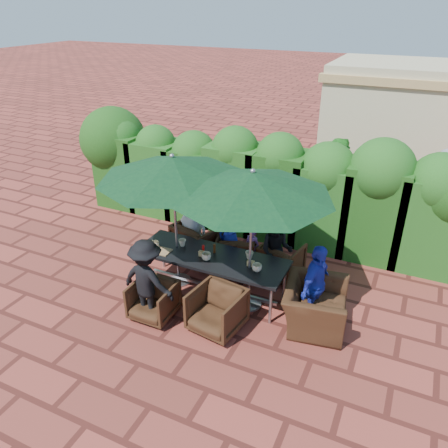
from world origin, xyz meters
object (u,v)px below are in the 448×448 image
at_px(chair_far_mid, 236,249).
at_px(chair_far_right, 281,258).
at_px(dining_table, 211,260).
at_px(chair_far_left, 199,239).
at_px(chair_near_right, 217,309).
at_px(umbrella_right, 252,184).
at_px(chair_near_left, 153,299).
at_px(chair_end_right, 316,300).
at_px(umbrella_left, 173,168).

relative_size(chair_far_mid, chair_far_right, 1.05).
relative_size(dining_table, chair_far_left, 3.03).
distance_m(chair_far_right, chair_near_right, 1.94).
relative_size(umbrella_right, chair_far_right, 3.51).
relative_size(dining_table, umbrella_right, 1.04).
distance_m(chair_near_left, chair_end_right, 2.59).
xyz_separation_m(chair_far_right, chair_end_right, (0.93, -1.13, 0.11)).
height_order(dining_table, chair_near_left, dining_table).
distance_m(chair_far_mid, chair_near_right, 1.88).
bearing_deg(chair_near_left, chair_far_right, 53.63).
distance_m(umbrella_left, chair_far_mid, 2.19).
bearing_deg(umbrella_left, dining_table, -3.52).
bearing_deg(chair_near_right, chair_end_right, 37.41).
relative_size(dining_table, chair_far_right, 3.65).
bearing_deg(dining_table, chair_near_left, -119.69).
bearing_deg(umbrella_left, umbrella_right, -3.83).
relative_size(chair_far_left, chair_near_right, 1.12).
height_order(chair_far_left, chair_end_right, chair_end_right).
distance_m(dining_table, umbrella_right, 1.70).
relative_size(umbrella_left, chair_far_left, 2.89).
bearing_deg(chair_far_mid, chair_end_right, 132.59).
bearing_deg(chair_near_left, chair_far_mid, 72.84).
height_order(dining_table, umbrella_left, umbrella_left).
xyz_separation_m(umbrella_left, chair_far_right, (1.64, 1.01, -1.85)).
bearing_deg(chair_near_left, chair_near_right, 8.24).
xyz_separation_m(umbrella_left, umbrella_right, (1.43, -0.10, 0.00)).
distance_m(umbrella_right, chair_near_right, 2.00).
height_order(umbrella_left, chair_near_right, umbrella_left).
xyz_separation_m(umbrella_left, chair_far_mid, (0.74, 0.94, -1.83)).
relative_size(dining_table, chair_near_right, 3.40).
distance_m(umbrella_left, chair_near_right, 2.36).
xyz_separation_m(chair_far_left, chair_near_right, (1.24, -1.77, -0.05)).
bearing_deg(chair_far_mid, umbrella_right, 106.55).
bearing_deg(chair_far_mid, chair_far_left, -13.43).
relative_size(chair_far_mid, chair_near_right, 0.98).
xyz_separation_m(umbrella_right, chair_near_right, (-0.22, -0.78, -1.83)).
bearing_deg(chair_far_right, umbrella_right, 90.63).
distance_m(umbrella_right, chair_end_right, 2.07).
height_order(chair_far_mid, chair_near_left, chair_far_mid).
height_order(umbrella_left, chair_far_right, umbrella_left).
distance_m(umbrella_right, chair_near_left, 2.46).
bearing_deg(chair_far_right, dining_table, 59.63).
bearing_deg(chair_near_right, chair_far_left, 133.36).
bearing_deg(chair_far_mid, dining_table, 70.73).
distance_m(umbrella_left, chair_far_right, 2.67).
bearing_deg(chair_near_left, umbrella_right, 35.83).
distance_m(chair_far_mid, chair_far_right, 0.90).
bearing_deg(dining_table, chair_far_mid, 87.92).
height_order(umbrella_right, chair_far_right, umbrella_right).
xyz_separation_m(dining_table, chair_far_right, (0.93, 1.05, -0.32)).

